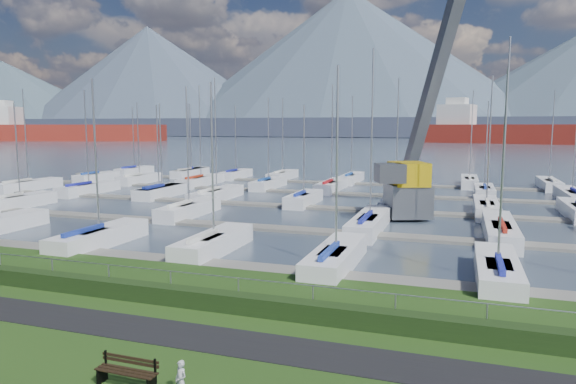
% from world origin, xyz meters
% --- Properties ---
extents(path, '(160.00, 2.00, 0.04)m').
position_xyz_m(path, '(0.00, -3.00, 0.01)').
color(path, black).
rests_on(path, grass).
extents(water, '(800.00, 540.00, 0.20)m').
position_xyz_m(water, '(0.00, 260.00, -0.40)').
color(water, '#3C4858').
extents(hedge, '(80.00, 0.70, 0.70)m').
position_xyz_m(hedge, '(0.00, -0.40, 0.35)').
color(hedge, '#1C3012').
rests_on(hedge, grass).
extents(fence, '(80.00, 0.04, 0.04)m').
position_xyz_m(fence, '(0.00, 0.00, 1.20)').
color(fence, '#92969A').
rests_on(fence, grass).
extents(foothill, '(900.00, 80.00, 12.00)m').
position_xyz_m(foothill, '(0.00, 330.00, 6.00)').
color(foothill, '#3A4155').
rests_on(foothill, water).
extents(mountains, '(1190.00, 360.00, 115.00)m').
position_xyz_m(mountains, '(7.35, 404.62, 46.68)').
color(mountains, '#455865').
rests_on(mountains, water).
extents(docks, '(90.00, 41.60, 0.25)m').
position_xyz_m(docks, '(0.00, 26.00, -0.22)').
color(docks, gray).
rests_on(docks, water).
extents(bench_right, '(1.80, 0.44, 0.85)m').
position_xyz_m(bench_right, '(1.60, -6.51, 0.42)').
color(bench_right, black).
rests_on(bench_right, grass).
extents(person, '(0.47, 0.40, 1.08)m').
position_xyz_m(person, '(3.21, -6.43, 0.54)').
color(person, '#B3B3BA').
rests_on(person, grass).
extents(crane, '(7.69, 12.93, 22.35)m').
position_xyz_m(crane, '(6.61, 24.62, 5.33)').
color(crane, slate).
rests_on(crane, water).
extents(cargo_ship_west, '(91.68, 45.42, 21.50)m').
position_xyz_m(cargo_ship_west, '(-173.71, 183.06, 3.63)').
color(cargo_ship_west, maroon).
rests_on(cargo_ship_west, water).
extents(cargo_ship_mid, '(103.27, 39.93, 21.50)m').
position_xyz_m(cargo_ship_mid, '(38.31, 212.93, 3.52)').
color(cargo_ship_mid, maroon).
rests_on(cargo_ship_mid, water).
extents(sailboat_fleet, '(75.84, 49.79, 13.45)m').
position_xyz_m(sailboat_fleet, '(-1.75, 28.93, 5.34)').
color(sailboat_fleet, navy).
rests_on(sailboat_fleet, water).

